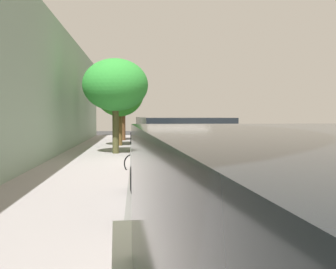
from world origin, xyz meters
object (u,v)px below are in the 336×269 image
Objects in this scene: street_tree_mid_block at (119,92)px; street_tree_far_end at (115,85)px; parked_sedan_grey_nearest at (147,131)px; parked_sedan_tan_mid at (154,141)px; street_tree_near_cyclist at (122,97)px; bicycle_at_curb at (145,164)px; cyclist_with_backpack at (139,141)px; parked_sedan_green_second at (152,134)px; parked_suv_silver_far at (179,162)px.

street_tree_far_end is (0.00, 5.34, 0.06)m from street_tree_mid_block.
parked_sedan_grey_nearest is 0.95× the size of street_tree_far_end.
parked_sedan_grey_nearest is at bearing -90.05° from parked_sedan_tan_mid.
parked_sedan_grey_nearest is 1.01× the size of parked_sedan_tan_mid.
street_tree_far_end is at bearing 90.00° from street_tree_near_cyclist.
street_tree_near_cyclist reaches higher than bicycle_at_curb.
cyclist_with_backpack reaches higher than bicycle_at_curb.
parked_sedan_grey_nearest is 2.47× the size of cyclist_with_backpack.
parked_sedan_tan_mid is 0.91× the size of street_tree_mid_block.
parked_sedan_tan_mid is 6.78m from bicycle_at_curb.
parked_sedan_tan_mid is at bearing -97.23° from cyclist_with_backpack.
bicycle_at_curb is at bearing 101.13° from street_tree_far_end.
parked_sedan_grey_nearest is 19.18m from cyclist_with_backpack.
bicycle_at_curb is 17.74m from street_tree_near_cyclist.
parked_sedan_grey_nearest is 12.88m from parked_sedan_tan_mid.
street_tree_mid_block is at bearing -84.58° from cyclist_with_backpack.
parked_sedan_grey_nearest is 1.01× the size of parked_sedan_green_second.
cyclist_with_backpack is at bearing -81.62° from parked_suv_silver_far.
parked_suv_silver_far is at bearing 90.03° from parked_sedan_grey_nearest.
street_tree_far_end reaches higher than parked_sedan_grey_nearest.
parked_suv_silver_far is 5.63m from cyclist_with_backpack.
parked_suv_silver_far is (0.14, 18.68, 0.27)m from parked_sedan_green_second.
parked_sedan_grey_nearest is at bearing -89.97° from parked_suv_silver_far.
street_tree_mid_block is (1.31, -12.00, 3.08)m from bicycle_at_curb.
cyclist_with_backpack is (0.82, -5.57, 0.09)m from parked_suv_silver_far.
street_tree_far_end is at bearing 73.43° from parked_sedan_green_second.
street_tree_near_cyclist is at bearing -90.00° from street_tree_far_end.
parked_sedan_grey_nearest and parked_sedan_tan_mid have the same top height.
parked_sedan_tan_mid is 11.85m from parked_suv_silver_far.
street_tree_far_end is (1.90, 12.97, 2.76)m from parked_sedan_grey_nearest.
street_tree_near_cyclist is 5.43m from street_tree_mid_block.
cyclist_with_backpack is (0.22, -0.47, 0.74)m from bicycle_at_curb.
street_tree_near_cyclist reaches higher than parked_sedan_grey_nearest.
parked_sedan_green_second is 3.75m from street_tree_mid_block.
parked_sedan_tan_mid is 0.94× the size of street_tree_far_end.
parked_sedan_grey_nearest is at bearing -130.94° from street_tree_near_cyclist.
cyclist_with_backpack is at bearing -65.25° from bicycle_at_curb.
parked_suv_silver_far is 12.18m from street_tree_far_end.
street_tree_mid_block reaches higher than parked_sedan_green_second.
parked_sedan_green_second is (-0.16, 6.05, 0.00)m from parked_sedan_grey_nearest.
cyclist_with_backpack is 17.15m from street_tree_near_cyclist.
street_tree_far_end is at bearing 81.66° from parked_sedan_grey_nearest.
parked_sedan_tan_mid is 0.96× the size of street_tree_near_cyclist.
parked_suv_silver_far is at bearing 90.12° from parked_sedan_tan_mid.
parked_sedan_green_second is 0.96× the size of street_tree_near_cyclist.
parked_suv_silver_far is at bearing 99.25° from street_tree_far_end.
parked_sedan_tan_mid is at bearing -89.88° from parked_suv_silver_far.
street_tree_mid_block is at bearing 76.00° from parked_sedan_grey_nearest.
parked_sedan_green_second is at bearing 91.48° from parked_sedan_grey_nearest.
street_tree_near_cyclist is 0.95× the size of street_tree_mid_block.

